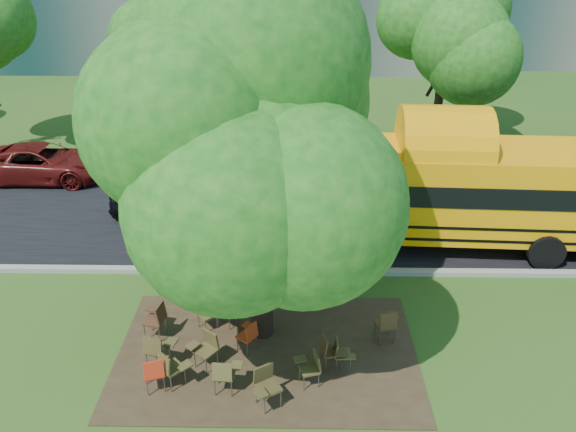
{
  "coord_description": "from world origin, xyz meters",
  "views": [
    {
      "loc": [
        1.66,
        -10.83,
        8.86
      ],
      "look_at": [
        1.43,
        3.08,
        1.83
      ],
      "focal_mm": 35.0,
      "sensor_mm": 36.0,
      "label": 1
    }
  ],
  "objects_px": {
    "school_bus": "(432,189)",
    "chair_6": "(311,365)",
    "black_car": "(166,205)",
    "main_tree": "(257,137)",
    "chair_4": "(225,373)",
    "chair_5": "(265,383)",
    "chair_13": "(387,322)",
    "bg_car_red": "(43,163)",
    "chair_0": "(157,348)",
    "chair_9": "(208,311)",
    "chair_10": "(224,309)",
    "chair_11": "(249,334)",
    "chair_2": "(155,371)",
    "chair_12": "(341,352)",
    "chair_8": "(157,317)",
    "chair_1": "(171,366)",
    "chair_3": "(206,346)",
    "chair_7": "(329,349)"
  },
  "relations": [
    {
      "from": "school_bus",
      "to": "chair_0",
      "type": "distance_m",
      "value": 9.46
    },
    {
      "from": "school_bus",
      "to": "chair_10",
      "type": "height_order",
      "value": "school_bus"
    },
    {
      "from": "school_bus",
      "to": "chair_8",
      "type": "bearing_deg",
      "value": -144.44
    },
    {
      "from": "school_bus",
      "to": "chair_5",
      "type": "bearing_deg",
      "value": -121.45
    },
    {
      "from": "chair_8",
      "to": "black_car",
      "type": "xyz_separation_m",
      "value": [
        -1.05,
        6.13,
        0.05
      ]
    },
    {
      "from": "school_bus",
      "to": "chair_9",
      "type": "height_order",
      "value": "school_bus"
    },
    {
      "from": "chair_7",
      "to": "school_bus",
      "type": "bearing_deg",
      "value": 136.23
    },
    {
      "from": "chair_6",
      "to": "chair_8",
      "type": "xyz_separation_m",
      "value": [
        -3.69,
        1.54,
        0.08
      ]
    },
    {
      "from": "main_tree",
      "to": "chair_7",
      "type": "relative_size",
      "value": 9.96
    },
    {
      "from": "chair_7",
      "to": "chair_11",
      "type": "distance_m",
      "value": 1.94
    },
    {
      "from": "chair_13",
      "to": "bg_car_red",
      "type": "bearing_deg",
      "value": 129.88
    },
    {
      "from": "chair_4",
      "to": "black_car",
      "type": "bearing_deg",
      "value": 113.75
    },
    {
      "from": "chair_2",
      "to": "chair_4",
      "type": "height_order",
      "value": "chair_4"
    },
    {
      "from": "main_tree",
      "to": "chair_11",
      "type": "height_order",
      "value": "main_tree"
    },
    {
      "from": "school_bus",
      "to": "chair_6",
      "type": "xyz_separation_m",
      "value": [
        -3.82,
        -6.38,
        -1.32
      ]
    },
    {
      "from": "school_bus",
      "to": "chair_8",
      "type": "height_order",
      "value": "school_bus"
    },
    {
      "from": "school_bus",
      "to": "chair_2",
      "type": "relative_size",
      "value": 14.55
    },
    {
      "from": "chair_3",
      "to": "chair_12",
      "type": "height_order",
      "value": "chair_3"
    },
    {
      "from": "chair_9",
      "to": "chair_10",
      "type": "relative_size",
      "value": 1.0
    },
    {
      "from": "chair_4",
      "to": "bg_car_red",
      "type": "relative_size",
      "value": 0.18
    },
    {
      "from": "chair_2",
      "to": "chair_10",
      "type": "distance_m",
      "value": 2.58
    },
    {
      "from": "chair_7",
      "to": "bg_car_red",
      "type": "height_order",
      "value": "bg_car_red"
    },
    {
      "from": "chair_12",
      "to": "chair_3",
      "type": "bearing_deg",
      "value": -93.14
    },
    {
      "from": "chair_3",
      "to": "chair_8",
      "type": "bearing_deg",
      "value": -0.49
    },
    {
      "from": "chair_4",
      "to": "chair_11",
      "type": "bearing_deg",
      "value": 77.71
    },
    {
      "from": "chair_8",
      "to": "school_bus",
      "type": "bearing_deg",
      "value": -45.57
    },
    {
      "from": "chair_4",
      "to": "chair_5",
      "type": "relative_size",
      "value": 0.95
    },
    {
      "from": "chair_5",
      "to": "chair_13",
      "type": "relative_size",
      "value": 1.04
    },
    {
      "from": "main_tree",
      "to": "bg_car_red",
      "type": "relative_size",
      "value": 1.68
    },
    {
      "from": "main_tree",
      "to": "chair_12",
      "type": "relative_size",
      "value": 11.09
    },
    {
      "from": "chair_4",
      "to": "chair_9",
      "type": "bearing_deg",
      "value": 110.51
    },
    {
      "from": "chair_5",
      "to": "chair_12",
      "type": "distance_m",
      "value": 1.98
    },
    {
      "from": "chair_7",
      "to": "chair_8",
      "type": "distance_m",
      "value": 4.24
    },
    {
      "from": "school_bus",
      "to": "main_tree",
      "type": "bearing_deg",
      "value": -134.24
    },
    {
      "from": "chair_13",
      "to": "bg_car_red",
      "type": "height_order",
      "value": "bg_car_red"
    },
    {
      "from": "chair_4",
      "to": "chair_8",
      "type": "distance_m",
      "value": 2.63
    },
    {
      "from": "chair_5",
      "to": "chair_13",
      "type": "bearing_deg",
      "value": -175.04
    },
    {
      "from": "chair_6",
      "to": "chair_10",
      "type": "relative_size",
      "value": 1.02
    },
    {
      "from": "black_car",
      "to": "chair_4",
      "type": "bearing_deg",
      "value": -144.52
    },
    {
      "from": "chair_6",
      "to": "chair_11",
      "type": "xyz_separation_m",
      "value": [
        -1.44,
        1.06,
        -0.02
      ]
    },
    {
      "from": "black_car",
      "to": "chair_0",
      "type": "bearing_deg",
      "value": -154.28
    },
    {
      "from": "main_tree",
      "to": "chair_4",
      "type": "xyz_separation_m",
      "value": [
        -0.66,
        -2.04,
        -4.52
      ]
    },
    {
      "from": "school_bus",
      "to": "chair_1",
      "type": "height_order",
      "value": "school_bus"
    },
    {
      "from": "chair_3",
      "to": "chair_9",
      "type": "relative_size",
      "value": 1.1
    },
    {
      "from": "chair_0",
      "to": "chair_4",
      "type": "bearing_deg",
      "value": -10.36
    },
    {
      "from": "chair_5",
      "to": "chair_9",
      "type": "relative_size",
      "value": 1.16
    },
    {
      "from": "chair_6",
      "to": "black_car",
      "type": "relative_size",
      "value": 0.22
    },
    {
      "from": "chair_4",
      "to": "chair_10",
      "type": "relative_size",
      "value": 1.1
    },
    {
      "from": "chair_1",
      "to": "chair_11",
      "type": "xyz_separation_m",
      "value": [
        1.58,
        1.2,
        -0.06
      ]
    },
    {
      "from": "chair_1",
      "to": "chair_10",
      "type": "height_order",
      "value": "chair_1"
    }
  ]
}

